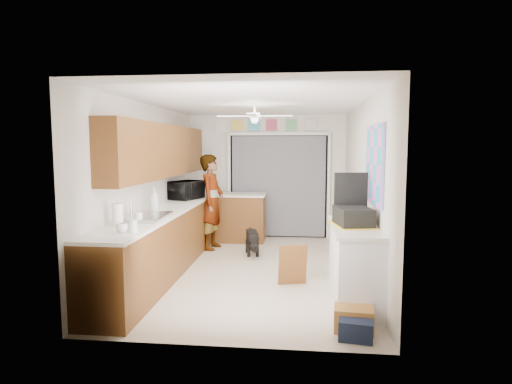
{
  "coord_description": "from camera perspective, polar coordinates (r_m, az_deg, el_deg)",
  "views": [
    {
      "loc": [
        0.69,
        -6.28,
        1.87
      ],
      "look_at": [
        0.0,
        0.4,
        1.15
      ],
      "focal_mm": 30.0,
      "sensor_mm": 36.0,
      "label": 1
    }
  ],
  "objects": [
    {
      "name": "header_frame_1",
      "position": [
        8.81,
        -0.23,
        8.92
      ],
      "size": [
        0.22,
        0.02,
        0.22
      ],
      "primitive_type": "cube",
      "color": "#4FC3D4",
      "rests_on": "wall_back"
    },
    {
      "name": "jar_a",
      "position": [
        4.83,
        -16.09,
        -4.39
      ],
      "size": [
        0.1,
        0.1,
        0.13
      ],
      "primitive_type": "cylinder",
      "rotation": [
        0.0,
        0.0,
        -0.05
      ],
      "color": "silver",
      "rests_on": "left_countertop"
    },
    {
      "name": "ceiling",
      "position": [
        6.35,
        -0.38,
        11.82
      ],
      "size": [
        5.0,
        5.0,
        0.0
      ],
      "primitive_type": "plane",
      "rotation": [
        3.14,
        0.0,
        0.0
      ],
      "color": "white",
      "rests_on": "ground"
    },
    {
      "name": "door_trim_right",
      "position": [
        8.77,
        9.67,
        0.67
      ],
      "size": [
        0.06,
        0.04,
        2.1
      ],
      "primitive_type": "cube",
      "color": "white",
      "rests_on": "wall_back"
    },
    {
      "name": "right_counter_base",
      "position": [
        5.31,
        12.99,
        -9.54
      ],
      "size": [
        0.5,
        1.4,
        0.9
      ],
      "primitive_type": "cube",
      "color": "white",
      "rests_on": "floor"
    },
    {
      "name": "wall_front",
      "position": [
        3.89,
        -4.42,
        -3.06
      ],
      "size": [
        3.2,
        0.0,
        3.2
      ],
      "primitive_type": "plane",
      "rotation": [
        -1.57,
        0.0,
        0.0
      ],
      "color": "silver",
      "rests_on": "ground"
    },
    {
      "name": "header_frame_2",
      "position": [
        8.78,
        2.07,
        8.93
      ],
      "size": [
        0.22,
        0.02,
        0.22
      ],
      "primitive_type": "cube",
      "color": "#B8455F",
      "rests_on": "wall_back"
    },
    {
      "name": "suitcase_lid",
      "position": [
        5.43,
        12.53,
        -0.08
      ],
      "size": [
        0.42,
        0.11,
        0.5
      ],
      "primitive_type": "cube",
      "rotation": [
        0.0,
        0.0,
        0.19
      ],
      "color": "black",
      "rests_on": "suitcase"
    },
    {
      "name": "left_countertop",
      "position": [
        6.65,
        -11.5,
        -2.21
      ],
      "size": [
        0.62,
        4.8,
        0.04
      ],
      "primitive_type": "cube",
      "color": "white",
      "rests_on": "left_base_cabinets"
    },
    {
      "name": "ceiling_fan",
      "position": [
        6.53,
        -0.18,
        10.08
      ],
      "size": [
        1.14,
        1.14,
        0.24
      ],
      "primitive_type": "cube",
      "color": "white",
      "rests_on": "ceiling"
    },
    {
      "name": "wall_left",
      "position": [
        6.71,
        -14.08,
        0.64
      ],
      "size": [
        0.0,
        5.0,
        5.0
      ],
      "primitive_type": "plane",
      "rotation": [
        1.57,
        0.0,
        1.57
      ],
      "color": "silver",
      "rests_on": "ground"
    },
    {
      "name": "soap_bottle",
      "position": [
        6.43,
        -13.41,
        -0.83
      ],
      "size": [
        0.14,
        0.14,
        0.34
      ],
      "primitive_type": "imported",
      "rotation": [
        0.0,
        0.0,
        -0.04
      ],
      "color": "silver",
      "rests_on": "left_countertop"
    },
    {
      "name": "suitcase",
      "position": [
        5.17,
        12.83,
        -3.18
      ],
      "size": [
        0.46,
        0.56,
        0.21
      ],
      "primitive_type": "cube",
      "rotation": [
        0.0,
        0.0,
        0.19
      ],
      "color": "black",
      "rests_on": "right_counter_top"
    },
    {
      "name": "abstract_painting",
      "position": [
        5.35,
        15.49,
        3.55
      ],
      "size": [
        0.03,
        1.15,
        0.95
      ],
      "primitive_type": "cube",
      "color": "#F45ADD",
      "rests_on": "wall_right"
    },
    {
      "name": "peninsula_base",
      "position": [
        8.48,
        -2.25,
        -3.52
      ],
      "size": [
        1.0,
        0.6,
        0.9
      ],
      "primitive_type": "cube",
      "color": "brown",
      "rests_on": "floor"
    },
    {
      "name": "microwave",
      "position": [
        7.63,
        -9.25,
        0.26
      ],
      "size": [
        0.58,
        0.69,
        0.32
      ],
      "primitive_type": "imported",
      "rotation": [
        0.0,
        0.0,
        1.21
      ],
      "color": "black",
      "rests_on": "left_countertop"
    },
    {
      "name": "door_trim_head",
      "position": [
        8.73,
        3.04,
        7.75
      ],
      "size": [
        2.1,
        0.04,
        0.06
      ],
      "primitive_type": "cube",
      "color": "white",
      "rests_on": "wall_back"
    },
    {
      "name": "jar_b",
      "position": [
        5.4,
        -15.34,
        -3.31
      ],
      "size": [
        0.1,
        0.1,
        0.13
      ],
      "primitive_type": "cylinder",
      "rotation": [
        0.0,
        0.0,
        -0.14
      ],
      "color": "silver",
      "rests_on": "left_countertop"
    },
    {
      "name": "cardboard_box",
      "position": [
        4.64,
        12.89,
        -16.15
      ],
      "size": [
        0.42,
        0.33,
        0.24
      ],
      "primitive_type": "cube",
      "rotation": [
        0.0,
        0.0,
        -0.1
      ],
      "color": "#AC7936",
      "rests_on": "floor"
    },
    {
      "name": "wall_back",
      "position": [
        8.82,
        1.41,
        2.09
      ],
      "size": [
        3.2,
        0.0,
        3.2
      ],
      "primitive_type": "plane",
      "rotation": [
        1.57,
        0.0,
        0.0
      ],
      "color": "silver",
      "rests_on": "ground"
    },
    {
      "name": "dog",
      "position": [
        7.43,
        -0.52,
        -6.61
      ],
      "size": [
        0.38,
        0.63,
        0.47
      ],
      "primitive_type": "cube",
      "rotation": [
        0.0,
        0.0,
        0.22
      ],
      "color": "black",
      "rests_on": "floor"
    },
    {
      "name": "navy_crate",
      "position": [
        4.48,
        13.18,
        -17.34
      ],
      "size": [
        0.36,
        0.32,
        0.2
      ],
      "primitive_type": "cube",
      "rotation": [
        0.0,
        0.0,
        -0.16
      ],
      "color": "#141C32",
      "rests_on": "floor"
    },
    {
      "name": "upper_cabinets",
      "position": [
        6.82,
        -12.36,
        5.39
      ],
      "size": [
        0.32,
        4.0,
        0.8
      ],
      "primitive_type": "cube",
      "color": "brown",
      "rests_on": "wall_left"
    },
    {
      "name": "cabinet_door_panel",
      "position": [
        5.84,
        4.92,
        -9.66
      ],
      "size": [
        0.4,
        0.22,
        0.56
      ],
      "primitive_type": "cube",
      "rotation": [
        0.21,
        0.0,
        0.2
      ],
      "color": "brown",
      "rests_on": "floor"
    },
    {
      "name": "suitcase_rim",
      "position": [
        5.19,
        12.8,
        -4.38
      ],
      "size": [
        0.54,
        0.65,
        0.02
      ],
      "primitive_type": "cube",
      "rotation": [
        0.0,
        0.0,
        0.19
      ],
      "color": "yellow",
      "rests_on": "suitcase"
    },
    {
      "name": "header_frame_0",
      "position": [
        8.85,
        -2.51,
        8.9
      ],
      "size": [
        0.22,
        0.02,
        0.22
      ],
      "primitive_type": "cube",
      "color": "#F3CF51",
      "rests_on": "wall_back"
    },
    {
      "name": "header_frame_3",
      "position": [
        8.76,
        4.71,
        8.91
      ],
      "size": [
        0.22,
        0.02,
        0.22
      ],
      "primitive_type": "cube",
      "color": "#64AF75",
      "rests_on": "wall_back"
    },
    {
      "name": "faucet",
      "position": [
        5.76,
        -16.3,
        -2.3
      ],
      "size": [
        0.03,
        0.03,
        0.22
      ],
      "primitive_type": "cylinder",
      "color": "silver",
      "rests_on": "left_countertop"
    },
    {
      "name": "route66_sign",
      "position": [
        8.91,
        -4.77,
        8.87
      ],
      "size": [
        0.22,
        0.02,
        0.26
      ],
      "primitive_type": "cube",
      "color": "silver",
      "rests_on": "wall_back"
    },
    {
      "name": "man",
      "position": [
        7.8,
        -5.91,
        -1.33
      ],
      "size": [
        0.49,
        0.68,
        1.72
      ],
      "primitive_type": "imported",
      "rotation": [
        0.0,
        0.0,
        1.44
      ],
      "color": "white",
      "rests_on": "floor"
    },
    {
      "name": "wall_right",
      "position": [
        6.37,
        14.08,
        0.36
      ],
      "size": [
        0.0,
        5.0,
        5.0
      ],
      "primitive_type": "plane",
      "rotation": [
        1.57,
        0.0,
        -1.57
      ],
      "color": "silver",
      "rests_on": "ground"
    },
    {
      "name": "sink_basin",
      "position": [
        5.71,
        -14.5,
        -3.29
      ],
      "size": [
        0.5,
        0.76,
        0.06
      ],
      "primitive_type": "cube",
      "color": "silver",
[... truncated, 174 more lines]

